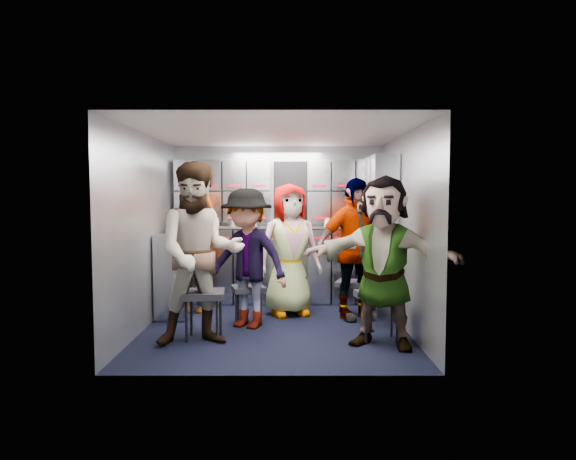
{
  "coord_description": "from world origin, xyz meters",
  "views": [
    {
      "loc": [
        0.15,
        -5.51,
        1.45
      ],
      "look_at": [
        0.14,
        0.35,
        1.04
      ],
      "focal_mm": 32.0,
      "sensor_mm": 36.0,
      "label": 1
    }
  ],
  "objects_px": {
    "jump_seat_mid_right": "(351,285)",
    "attendant_arc_a": "(200,254)",
    "attendant_arc_c": "(289,250)",
    "jump_seat_mid_left": "(248,290)",
    "attendant_arc_e": "(383,261)",
    "attendant_arc_b": "(247,258)",
    "jump_seat_center": "(289,279)",
    "jump_seat_near_left": "(204,297)",
    "attendant_standing": "(194,236)",
    "attendant_arc_d": "(354,249)",
    "jump_seat_near_right": "(379,298)"
  },
  "relations": [
    {
      "from": "jump_seat_near_right",
      "to": "attendant_arc_e",
      "type": "relative_size",
      "value": 0.3
    },
    {
      "from": "jump_seat_near_right",
      "to": "attendant_standing",
      "type": "bearing_deg",
      "value": 147.47
    },
    {
      "from": "jump_seat_near_left",
      "to": "attendant_arc_a",
      "type": "xyz_separation_m",
      "value": [
        0.0,
        -0.18,
        0.45
      ]
    },
    {
      "from": "jump_seat_near_left",
      "to": "attendant_arc_e",
      "type": "bearing_deg",
      "value": -7.56
    },
    {
      "from": "jump_seat_mid_left",
      "to": "attendant_arc_c",
      "type": "bearing_deg",
      "value": 40.99
    },
    {
      "from": "jump_seat_center",
      "to": "jump_seat_near_right",
      "type": "height_order",
      "value": "jump_seat_near_right"
    },
    {
      "from": "attendant_arc_a",
      "to": "attendant_arc_c",
      "type": "height_order",
      "value": "attendant_arc_a"
    },
    {
      "from": "jump_seat_near_left",
      "to": "attendant_arc_c",
      "type": "bearing_deg",
      "value": 50.45
    },
    {
      "from": "jump_seat_mid_left",
      "to": "attendant_arc_e",
      "type": "bearing_deg",
      "value": -32.91
    },
    {
      "from": "jump_seat_near_left",
      "to": "attendant_arc_d",
      "type": "bearing_deg",
      "value": 27.58
    },
    {
      "from": "attendant_arc_c",
      "to": "attendant_arc_e",
      "type": "distance_m",
      "value": 1.55
    },
    {
      "from": "jump_seat_mid_right",
      "to": "attendant_arc_b",
      "type": "bearing_deg",
      "value": -155.21
    },
    {
      "from": "jump_seat_center",
      "to": "jump_seat_mid_right",
      "type": "height_order",
      "value": "jump_seat_center"
    },
    {
      "from": "jump_seat_near_left",
      "to": "jump_seat_near_right",
      "type": "bearing_deg",
      "value": -1.71
    },
    {
      "from": "jump_seat_mid_left",
      "to": "attendant_arc_a",
      "type": "height_order",
      "value": "attendant_arc_a"
    },
    {
      "from": "attendant_standing",
      "to": "attendant_arc_e",
      "type": "relative_size",
      "value": 1.14
    },
    {
      "from": "jump_seat_near_left",
      "to": "attendant_arc_c",
      "type": "distance_m",
      "value": 1.4
    },
    {
      "from": "attendant_standing",
      "to": "attendant_arc_a",
      "type": "relative_size",
      "value": 1.06
    },
    {
      "from": "jump_seat_center",
      "to": "jump_seat_near_left",
      "type": "bearing_deg",
      "value": -125.16
    },
    {
      "from": "attendant_arc_b",
      "to": "jump_seat_mid_left",
      "type": "bearing_deg",
      "value": 117.06
    },
    {
      "from": "attendant_arc_e",
      "to": "attendant_standing",
      "type": "bearing_deg",
      "value": 167.81
    },
    {
      "from": "jump_seat_center",
      "to": "attendant_arc_d",
      "type": "xyz_separation_m",
      "value": [
        0.74,
        -0.38,
        0.42
      ]
    },
    {
      "from": "jump_seat_mid_right",
      "to": "attendant_arc_c",
      "type": "xyz_separation_m",
      "value": [
        -0.74,
        0.02,
        0.42
      ]
    },
    {
      "from": "jump_seat_near_left",
      "to": "jump_seat_near_right",
      "type": "height_order",
      "value": "same"
    },
    {
      "from": "attendant_arc_a",
      "to": "attendant_arc_b",
      "type": "height_order",
      "value": "attendant_arc_a"
    },
    {
      "from": "jump_seat_near_right",
      "to": "attendant_arc_e",
      "type": "bearing_deg",
      "value": -90.0
    },
    {
      "from": "jump_seat_mid_left",
      "to": "jump_seat_mid_right",
      "type": "distance_m",
      "value": 1.26
    },
    {
      "from": "jump_seat_near_right",
      "to": "attendant_arc_d",
      "type": "height_order",
      "value": "attendant_arc_d"
    },
    {
      "from": "jump_seat_center",
      "to": "attendant_standing",
      "type": "xyz_separation_m",
      "value": [
        -1.19,
        0.05,
        0.53
      ]
    },
    {
      "from": "jump_seat_mid_left",
      "to": "attendant_arc_b",
      "type": "height_order",
      "value": "attendant_arc_b"
    },
    {
      "from": "jump_seat_near_right",
      "to": "attendant_arc_b",
      "type": "height_order",
      "value": "attendant_arc_b"
    },
    {
      "from": "jump_seat_mid_right",
      "to": "attendant_arc_b",
      "type": "relative_size",
      "value": 0.29
    },
    {
      "from": "attendant_arc_d",
      "to": "attendant_arc_e",
      "type": "xyz_separation_m",
      "value": [
        0.14,
        -1.07,
        -0.0
      ]
    },
    {
      "from": "jump_seat_near_right",
      "to": "attendant_arc_c",
      "type": "bearing_deg",
      "value": 129.02
    },
    {
      "from": "jump_seat_near_right",
      "to": "attendant_arc_e",
      "type": "height_order",
      "value": "attendant_arc_e"
    },
    {
      "from": "jump_seat_mid_right",
      "to": "jump_seat_near_right",
      "type": "xyz_separation_m",
      "value": [
        0.14,
        -1.07,
        0.06
      ]
    },
    {
      "from": "jump_seat_mid_right",
      "to": "attendant_standing",
      "type": "bearing_deg",
      "value": 172.51
    },
    {
      "from": "attendant_arc_d",
      "to": "attendant_arc_c",
      "type": "bearing_deg",
      "value": 142.36
    },
    {
      "from": "jump_seat_mid_right",
      "to": "jump_seat_center",
      "type": "bearing_deg",
      "value": 164.62
    },
    {
      "from": "attendant_arc_a",
      "to": "attendant_arc_c",
      "type": "distance_m",
      "value": 1.5
    },
    {
      "from": "jump_seat_near_right",
      "to": "attendant_arc_b",
      "type": "xyz_separation_m",
      "value": [
        -1.35,
        0.51,
        0.33
      ]
    },
    {
      "from": "jump_seat_near_right",
      "to": "jump_seat_mid_right",
      "type": "bearing_deg",
      "value": 97.66
    },
    {
      "from": "attendant_arc_a",
      "to": "attendant_arc_c",
      "type": "relative_size",
      "value": 1.12
    },
    {
      "from": "jump_seat_mid_right",
      "to": "attendant_arc_a",
      "type": "xyz_separation_m",
      "value": [
        -1.61,
        -1.2,
        0.52
      ]
    },
    {
      "from": "jump_seat_mid_left",
      "to": "attendant_arc_d",
      "type": "distance_m",
      "value": 1.3
    },
    {
      "from": "jump_seat_center",
      "to": "attendant_arc_a",
      "type": "relative_size",
      "value": 0.26
    },
    {
      "from": "attendant_standing",
      "to": "attendant_arc_b",
      "type": "distance_m",
      "value": 1.1
    },
    {
      "from": "attendant_standing",
      "to": "attendant_arc_d",
      "type": "relative_size",
      "value": 1.13
    },
    {
      "from": "jump_seat_mid_left",
      "to": "jump_seat_center",
      "type": "xyz_separation_m",
      "value": [
        0.46,
        0.58,
        0.04
      ]
    },
    {
      "from": "jump_seat_near_left",
      "to": "attendant_arc_e",
      "type": "height_order",
      "value": "attendant_arc_e"
    }
  ]
}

